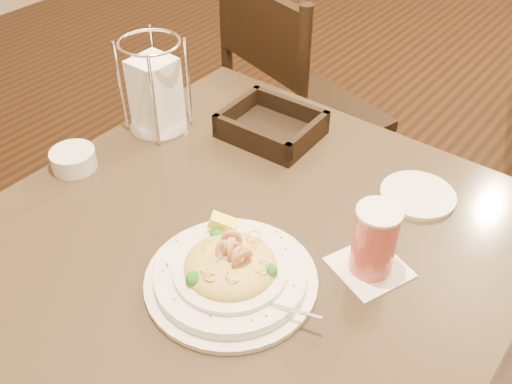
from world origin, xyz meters
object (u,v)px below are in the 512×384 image
Objects in this scene: main_table at (250,316)px; napkin_caddy at (155,92)px; pasta_bowl at (231,271)px; drink_glass at (374,241)px; butter_ramekin at (74,159)px; side_plate at (418,195)px; bread_basket at (271,127)px; dining_chair_near at (294,111)px.

main_table is 0.51m from napkin_caddy.
drink_glass is (0.16, 0.17, 0.04)m from pasta_bowl.
napkin_caddy is 0.23m from butter_ramekin.
butter_ramekin is (-0.40, -0.07, 0.26)m from main_table.
side_plate is (0.19, 0.28, 0.24)m from main_table.
drink_glass is at bearing -30.30° from bread_basket.
drink_glass reaches higher than main_table.
side_plate is at bearing 69.73° from pasta_bowl.
drink_glass is 0.23m from side_plate.
napkin_caddy reaches higher than bread_basket.
side_plate reaches higher than main_table.
butter_ramekin is (-0.24, -0.34, -0.00)m from bread_basket.
side_plate is (0.56, 0.13, -0.08)m from napkin_caddy.
drink_glass is (0.62, -0.67, 0.32)m from dining_chair_near.
dining_chair_near reaches higher than bread_basket.
pasta_bowl is at bearing -5.01° from butter_ramekin.
pasta_bowl is (0.05, -0.11, 0.26)m from main_table.
bread_basket is (-0.16, 0.27, 0.26)m from main_table.
main_table is 2.89× the size of pasta_bowl.
side_plate is at bearing 0.82° from bread_basket.
pasta_bowl is at bearing -65.28° from main_table.
butter_ramekin is (-0.03, -0.21, -0.07)m from napkin_caddy.
main_table is 0.41m from side_plate.
main_table is 6.26× the size of side_plate.
drink_glass reaches higher than butter_ramekin.
napkin_caddy reaches higher than main_table.
dining_chair_near reaches higher than side_plate.
main_table is 9.95× the size of butter_ramekin.
napkin_caddy is at bearing 82.23° from butter_ramekin.
pasta_bowl is at bearing -110.27° from side_plate.
drink_glass is 0.59m from napkin_caddy.
bread_basket is at bearing -179.18° from side_plate.
butter_ramekin reaches higher than main_table.
napkin_caddy is (-0.37, 0.14, 0.33)m from main_table.
napkin_caddy is (-0.22, -0.13, 0.07)m from bread_basket.
napkin_caddy is at bearing 149.17° from pasta_bowl.
bread_basket is at bearing 119.82° from main_table.
bread_basket is (0.25, -0.46, 0.27)m from dining_chair_near.
dining_chair_near reaches higher than drink_glass.
drink_glass is at bearing 45.75° from pasta_bowl.
pasta_bowl is at bearing 134.28° from dining_chair_near.
bread_basket reaches higher than main_table.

